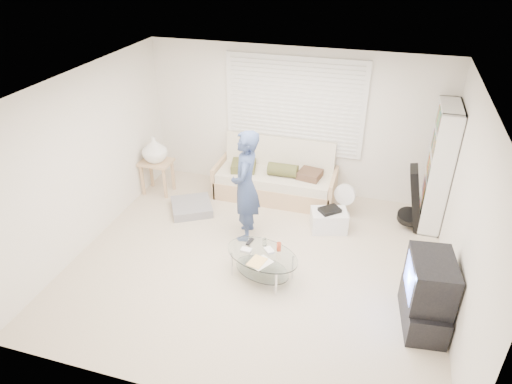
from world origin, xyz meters
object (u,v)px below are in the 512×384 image
(futon_sofa, at_px, (276,179))
(coffee_table, at_px, (262,258))
(bookshelf, at_px, (438,168))
(tv_unit, at_px, (427,294))

(futon_sofa, bearing_deg, coffee_table, -80.33)
(bookshelf, height_order, tv_unit, bookshelf)
(futon_sofa, bearing_deg, tv_unit, -45.07)
(bookshelf, bearing_deg, futon_sofa, 176.91)
(bookshelf, xyz_separation_m, tv_unit, (-0.13, -2.27, -0.53))
(futon_sofa, height_order, tv_unit, futon_sofa)
(bookshelf, bearing_deg, tv_unit, -93.15)
(futon_sofa, xyz_separation_m, bookshelf, (2.52, -0.14, 0.65))
(tv_unit, bearing_deg, futon_sofa, 134.93)
(bookshelf, height_order, coffee_table, bookshelf)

